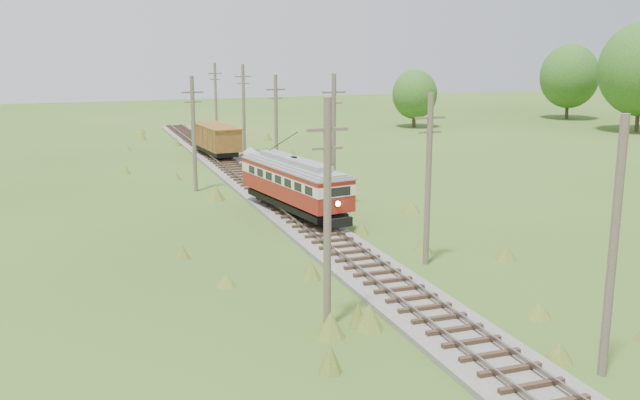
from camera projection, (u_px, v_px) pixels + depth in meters
name	position (u px, v px, depth m)	size (l,w,h in m)	color
railbed_main	(275.00, 201.00, 49.63)	(3.60, 96.00, 0.57)	#605B54
streetcar	(294.00, 181.00, 45.08)	(4.33, 11.08, 5.00)	black
gondola	(216.00, 138.00, 68.07)	(3.45, 8.41, 2.72)	black
gravel_pile	(252.00, 154.00, 67.97)	(3.46, 3.67, 1.26)	gray
utility_pole_r_1	(613.00, 250.00, 23.05)	(0.30, 0.30, 8.80)	brown
utility_pole_r_2	(428.00, 178.00, 35.07)	(1.60, 0.30, 8.60)	brown
utility_pole_r_3	(334.00, 141.00, 46.96)	(1.60, 0.30, 9.00)	brown
utility_pole_r_4	(276.00, 125.00, 58.92)	(1.60, 0.30, 8.40)	brown
utility_pole_r_5	(244.00, 108.00, 70.96)	(1.60, 0.30, 8.90)	brown
utility_pole_r_6	(216.00, 100.00, 82.88)	(1.60, 0.30, 8.70)	brown
utility_pole_l_a	(327.00, 213.00, 27.06)	(1.60, 0.30, 9.00)	brown
utility_pole_l_b	(194.00, 133.00, 52.77)	(1.60, 0.30, 8.60)	brown
tree_right_5	(569.00, 76.00, 103.43)	(8.40, 8.40, 10.82)	#38281C
tree_mid_b	(415.00, 94.00, 93.50)	(5.88, 5.88, 7.57)	#38281C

